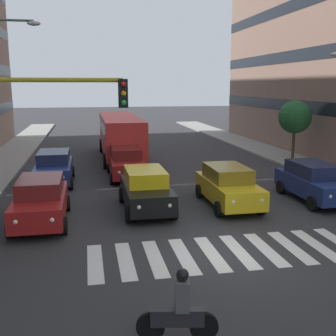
% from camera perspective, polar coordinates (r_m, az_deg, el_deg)
% --- Properties ---
extents(ground_plane, '(180.00, 180.00, 0.00)m').
position_cam_1_polar(ground_plane, '(13.40, 7.92, -11.44)').
color(ground_plane, '#2D2D30').
extents(crosswalk_markings, '(8.55, 2.80, 0.01)m').
position_cam_1_polar(crosswalk_markings, '(13.40, 7.92, -11.42)').
color(crosswalk_markings, silver).
rests_on(crosswalk_markings, ground_plane).
extents(car_0, '(2.02, 4.44, 1.72)m').
position_cam_1_polar(car_0, '(19.89, 19.48, -1.74)').
color(car_0, navy).
rests_on(car_0, ground_plane).
extents(car_1, '(2.02, 4.44, 1.72)m').
position_cam_1_polar(car_1, '(18.15, 8.30, -2.42)').
color(car_1, gold).
rests_on(car_1, ground_plane).
extents(car_2, '(2.02, 4.44, 1.72)m').
position_cam_1_polar(car_2, '(17.35, -3.08, -2.95)').
color(car_2, black).
rests_on(car_2, ground_plane).
extents(car_3, '(2.02, 4.44, 1.72)m').
position_cam_1_polar(car_3, '(16.44, -17.14, -4.27)').
color(car_3, maroon).
rests_on(car_3, ground_plane).
extents(car_row2_0, '(2.02, 4.44, 1.72)m').
position_cam_1_polar(car_row2_0, '(23.44, -5.79, 0.76)').
color(car_row2_0, maroon).
rests_on(car_row2_0, ground_plane).
extents(car_row2_1, '(2.02, 4.44, 1.72)m').
position_cam_1_polar(car_row2_1, '(22.79, -15.45, 0.10)').
color(car_row2_1, navy).
rests_on(car_row2_1, ground_plane).
extents(bus_behind_traffic, '(2.78, 10.50, 3.00)m').
position_cam_1_polar(bus_behind_traffic, '(29.69, -6.60, 4.88)').
color(bus_behind_traffic, red).
rests_on(bus_behind_traffic, ground_plane).
extents(motorcycle_with_rider, '(1.69, 0.44, 1.57)m').
position_cam_1_polar(motorcycle_with_rider, '(8.92, 1.52, -19.11)').
color(motorcycle_with_rider, black).
rests_on(motorcycle_with_rider, ground_plane).
extents(street_tree_2, '(2.22, 2.22, 4.02)m').
position_cam_1_polar(street_tree_2, '(29.33, 17.09, 6.70)').
color(street_tree_2, '#513823').
rests_on(street_tree_2, sidewalk_left).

